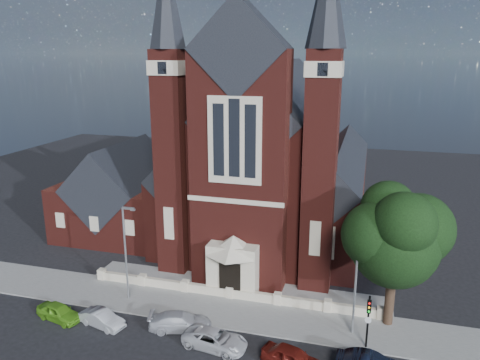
# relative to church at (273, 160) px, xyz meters

# --- Properties ---
(ground) EXTENTS (120.00, 120.00, 0.00)m
(ground) POSITION_rel_church_xyz_m (0.00, -7.94, -8.19)
(ground) COLOR black
(ground) RESTS_ON ground
(pavement_strip) EXTENTS (60.00, 5.00, 0.12)m
(pavement_strip) POSITION_rel_church_xyz_m (0.00, -18.44, -8.19)
(pavement_strip) COLOR slate
(pavement_strip) RESTS_ON ground
(forecourt_paving) EXTENTS (26.00, 3.00, 0.14)m
(forecourt_paving) POSITION_rel_church_xyz_m (0.00, -14.44, -8.19)
(forecourt_paving) COLOR slate
(forecourt_paving) RESTS_ON ground
(forecourt_wall) EXTENTS (24.00, 0.40, 0.90)m
(forecourt_wall) POSITION_rel_church_xyz_m (0.00, -16.44, -8.19)
(forecourt_wall) COLOR beige
(forecourt_wall) RESTS_ON ground
(church) EXTENTS (20.01, 34.90, 29.20)m
(church) POSITION_rel_church_xyz_m (0.00, 0.00, 0.00)
(church) COLOR #541C16
(church) RESTS_ON ground
(parish_hall) EXTENTS (12.00, 12.20, 10.24)m
(parish_hall) POSITION_rel_church_xyz_m (-16.00, -4.94, -4.17)
(parish_hall) COLOR #541C16
(parish_hall) RESTS_ON ground
(street_tree) EXTENTS (6.40, 6.60, 10.70)m
(street_tree) POSITION_rel_church_xyz_m (12.60, -17.23, -1.23)
(street_tree) COLOR black
(street_tree) RESTS_ON ground
(street_lamp_left) EXTENTS (1.16, 0.22, 8.09)m
(street_lamp_left) POSITION_rel_church_xyz_m (-7.91, -18.94, -3.59)
(street_lamp_left) COLOR gray
(street_lamp_left) RESTS_ON ground
(street_lamp_right) EXTENTS (1.16, 0.22, 8.09)m
(street_lamp_right) POSITION_rel_church_xyz_m (10.09, -18.94, -3.59)
(street_lamp_right) COLOR gray
(street_lamp_right) RESTS_ON ground
(traffic_signal) EXTENTS (0.28, 0.42, 4.00)m
(traffic_signal) POSITION_rel_church_xyz_m (11.00, -20.52, -5.60)
(traffic_signal) COLOR black
(traffic_signal) RESTS_ON ground
(car_lime_van) EXTENTS (4.02, 2.33, 1.29)m
(car_lime_van) POSITION_rel_church_xyz_m (-11.59, -23.07, -7.54)
(car_lime_van) COLOR #5DA521
(car_lime_van) RESTS_ON ground
(car_silver_a) EXTENTS (3.89, 2.15, 1.22)m
(car_silver_a) POSITION_rel_church_xyz_m (-7.96, -22.96, -7.58)
(car_silver_a) COLOR #96999D
(car_silver_a) RESTS_ON ground
(car_silver_b) EXTENTS (4.92, 3.08, 1.33)m
(car_silver_b) POSITION_rel_church_xyz_m (-2.20, -21.80, -7.52)
(car_silver_b) COLOR #B5B7BD
(car_silver_b) RESTS_ON ground
(car_white_suv) EXTENTS (4.82, 2.72, 1.27)m
(car_white_suv) POSITION_rel_church_xyz_m (0.97, -23.19, -7.55)
(car_white_suv) COLOR silver
(car_white_suv) RESTS_ON ground
(car_dark_red) EXTENTS (4.50, 2.80, 1.43)m
(car_dark_red) POSITION_rel_church_xyz_m (6.49, -23.90, -7.47)
(car_dark_red) COLOR #601610
(car_dark_red) RESTS_ON ground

